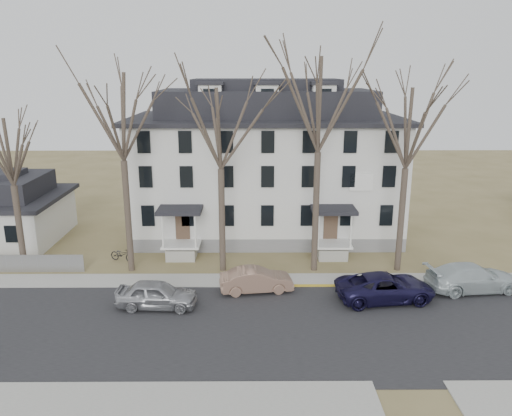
{
  "coord_description": "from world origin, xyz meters",
  "views": [
    {
      "loc": [
        -3.01,
        -20.74,
        12.74
      ],
      "look_at": [
        -2.82,
        9.0,
        4.45
      ],
      "focal_mm": 35.0,
      "sensor_mm": 36.0,
      "label": 1
    }
  ],
  "objects_px": {
    "car_silver": "(157,295)",
    "bicycle_left": "(122,255)",
    "tree_far_left": "(120,111)",
    "car_white": "(472,278)",
    "tree_mid_left": "(220,123)",
    "car_navy": "(385,288)",
    "small_house": "(5,212)",
    "tree_mid_right": "(409,123)",
    "tree_bungalow": "(9,147)",
    "car_tan": "(256,281)",
    "boarding_house": "(266,166)",
    "tree_center": "(320,98)"
  },
  "relations": [
    {
      "from": "tree_mid_left",
      "to": "car_navy",
      "type": "xyz_separation_m",
      "value": [
        9.5,
        -4.54,
        -8.83
      ]
    },
    {
      "from": "boarding_house",
      "to": "tree_mid_left",
      "type": "relative_size",
      "value": 1.63
    },
    {
      "from": "boarding_house",
      "to": "bicycle_left",
      "type": "distance_m",
      "value": 12.95
    },
    {
      "from": "tree_far_left",
      "to": "car_silver",
      "type": "relative_size",
      "value": 3.08
    },
    {
      "from": "car_tan",
      "to": "bicycle_left",
      "type": "bearing_deg",
      "value": 54.21
    },
    {
      "from": "car_silver",
      "to": "tree_mid_left",
      "type": "bearing_deg",
      "value": -28.64
    },
    {
      "from": "tree_mid_right",
      "to": "car_white",
      "type": "bearing_deg",
      "value": -43.08
    },
    {
      "from": "car_silver",
      "to": "car_white",
      "type": "relative_size",
      "value": 0.8
    },
    {
      "from": "car_silver",
      "to": "bicycle_left",
      "type": "xyz_separation_m",
      "value": [
        -3.64,
        6.85,
        -0.27
      ]
    },
    {
      "from": "car_silver",
      "to": "car_white",
      "type": "xyz_separation_m",
      "value": [
        18.32,
        2.09,
        0.05
      ]
    },
    {
      "from": "tree_mid_right",
      "to": "car_tan",
      "type": "xyz_separation_m",
      "value": [
        -9.32,
        -3.35,
        -8.89
      ]
    },
    {
      "from": "small_house",
      "to": "tree_mid_right",
      "type": "relative_size",
      "value": 0.68
    },
    {
      "from": "tree_bungalow",
      "to": "car_silver",
      "type": "bearing_deg",
      "value": -29.01
    },
    {
      "from": "tree_center",
      "to": "car_silver",
      "type": "distance_m",
      "value": 14.91
    },
    {
      "from": "tree_center",
      "to": "tree_mid_left",
      "type": "bearing_deg",
      "value": 180.0
    },
    {
      "from": "tree_bungalow",
      "to": "car_white",
      "type": "distance_m",
      "value": 29.13
    },
    {
      "from": "car_tan",
      "to": "car_white",
      "type": "relative_size",
      "value": 0.77
    },
    {
      "from": "car_navy",
      "to": "bicycle_left",
      "type": "xyz_separation_m",
      "value": [
        -16.47,
        6.02,
        -0.28
      ]
    },
    {
      "from": "small_house",
      "to": "car_tan",
      "type": "height_order",
      "value": "small_house"
    },
    {
      "from": "tree_mid_right",
      "to": "car_tan",
      "type": "bearing_deg",
      "value": -160.25
    },
    {
      "from": "tree_center",
      "to": "bicycle_left",
      "type": "relative_size",
      "value": 7.85
    },
    {
      "from": "small_house",
      "to": "tree_far_left",
      "type": "relative_size",
      "value": 0.63
    },
    {
      "from": "tree_mid_right",
      "to": "car_silver",
      "type": "height_order",
      "value": "tree_mid_right"
    },
    {
      "from": "car_white",
      "to": "bicycle_left",
      "type": "xyz_separation_m",
      "value": [
        -21.97,
        4.76,
        -0.31
      ]
    },
    {
      "from": "tree_far_left",
      "to": "car_white",
      "type": "relative_size",
      "value": 2.47
    },
    {
      "from": "tree_mid_left",
      "to": "tree_bungalow",
      "type": "xyz_separation_m",
      "value": [
        -13.0,
        0.0,
        -1.48
      ]
    },
    {
      "from": "car_tan",
      "to": "car_navy",
      "type": "height_order",
      "value": "car_navy"
    },
    {
      "from": "car_tan",
      "to": "boarding_house",
      "type": "bearing_deg",
      "value": -12.01
    },
    {
      "from": "boarding_house",
      "to": "car_tan",
      "type": "height_order",
      "value": "boarding_house"
    },
    {
      "from": "tree_far_left",
      "to": "tree_mid_left",
      "type": "height_order",
      "value": "tree_far_left"
    },
    {
      "from": "boarding_house",
      "to": "tree_mid_right",
      "type": "xyz_separation_m",
      "value": [
        8.5,
        -8.15,
        4.22
      ]
    },
    {
      "from": "tree_far_left",
      "to": "tree_center",
      "type": "distance_m",
      "value": 12.02
    },
    {
      "from": "tree_mid_right",
      "to": "tree_far_left",
      "type": "bearing_deg",
      "value": 180.0
    },
    {
      "from": "tree_mid_left",
      "to": "car_navy",
      "type": "distance_m",
      "value": 13.74
    },
    {
      "from": "tree_mid_right",
      "to": "bicycle_left",
      "type": "bearing_deg",
      "value": 175.39
    },
    {
      "from": "small_house",
      "to": "tree_far_left",
      "type": "xyz_separation_m",
      "value": [
        11.0,
        -6.2,
        8.09
      ]
    },
    {
      "from": "tree_mid_left",
      "to": "car_white",
      "type": "height_order",
      "value": "tree_mid_left"
    },
    {
      "from": "tree_far_left",
      "to": "small_house",
      "type": "bearing_deg",
      "value": 150.61
    },
    {
      "from": "car_navy",
      "to": "bicycle_left",
      "type": "distance_m",
      "value": 17.54
    },
    {
      "from": "car_tan",
      "to": "car_navy",
      "type": "bearing_deg",
      "value": -107.14
    },
    {
      "from": "tree_mid_left",
      "to": "tree_mid_right",
      "type": "relative_size",
      "value": 1.0
    },
    {
      "from": "boarding_house",
      "to": "tree_far_left",
      "type": "distance_m",
      "value": 13.12
    },
    {
      "from": "car_white",
      "to": "car_silver",
      "type": "bearing_deg",
      "value": 89.49
    },
    {
      "from": "tree_mid_right",
      "to": "car_tan",
      "type": "distance_m",
      "value": 13.31
    },
    {
      "from": "boarding_house",
      "to": "bicycle_left",
      "type": "height_order",
      "value": "boarding_house"
    },
    {
      "from": "tree_far_left",
      "to": "boarding_house",
      "type": "bearing_deg",
      "value": 42.18
    },
    {
      "from": "tree_center",
      "to": "small_house",
      "type": "bearing_deg",
      "value": 164.92
    },
    {
      "from": "tree_far_left",
      "to": "tree_bungalow",
      "type": "xyz_separation_m",
      "value": [
        -7.0,
        0.0,
        -2.22
      ]
    },
    {
      "from": "small_house",
      "to": "car_silver",
      "type": "relative_size",
      "value": 1.95
    },
    {
      "from": "car_navy",
      "to": "car_white",
      "type": "bearing_deg",
      "value": -84.25
    }
  ]
}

